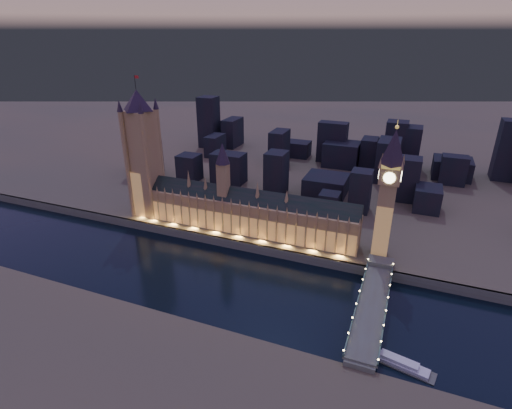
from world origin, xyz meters
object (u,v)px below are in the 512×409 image
at_px(river_boat, 399,363).
at_px(victoria_tower, 143,149).
at_px(westminster_bridge, 372,306).
at_px(palace_of_westminster, 244,211).
at_px(elizabeth_tower, 389,184).

bearing_deg(river_boat, victoria_tower, 156.34).
height_order(victoria_tower, westminster_bridge, victoria_tower).
relative_size(palace_of_westminster, river_boat, 4.97).
height_order(elizabeth_tower, river_boat, elizabeth_tower).
relative_size(palace_of_westminster, elizabeth_tower, 1.87).
bearing_deg(westminster_bridge, victoria_tower, 163.51).
bearing_deg(westminster_bridge, elizabeth_tower, 92.43).
bearing_deg(victoria_tower, palace_of_westminster, -0.10).
distance_m(elizabeth_tower, river_boat, 126.79).
distance_m(victoria_tower, elizabeth_tower, 218.04).
distance_m(palace_of_westminster, elizabeth_tower, 124.55).
relative_size(victoria_tower, elizabeth_tower, 1.20).
xyz_separation_m(palace_of_westminster, victoria_tower, (-100.65, 0.17, 46.04)).
bearing_deg(palace_of_westminster, river_boat, -36.93).
relative_size(palace_of_westminster, victoria_tower, 1.56).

